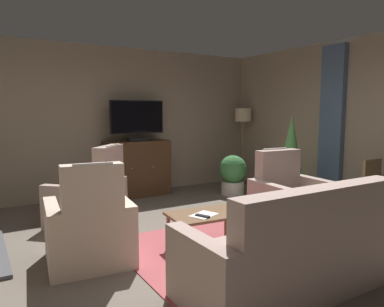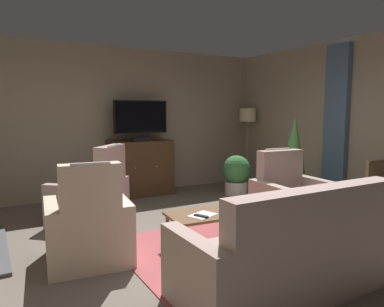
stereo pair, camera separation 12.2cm
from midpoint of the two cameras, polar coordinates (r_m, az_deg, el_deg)
name	(u,v)px [view 2 (the right image)]	position (r m, az deg, el deg)	size (l,w,h in m)	color
ground_plane	(211,249)	(4.41, 3.78, -14.77)	(6.51, 6.97, 0.04)	#665B51
wall_back	(120,122)	(7.03, -10.83, 4.91)	(6.51, 0.10, 2.76)	gray
wall_right_with_window	(377,125)	(6.28, 27.51, 4.05)	(0.10, 6.97, 2.76)	gray
curtain_panel_far	(336,115)	(6.57, 22.23, 5.61)	(0.10, 0.44, 2.32)	slate
rug_central	(229,248)	(4.38, 6.70, -14.58)	(2.36, 2.01, 0.01)	#9E474C
tv_cabinet	(141,169)	(6.88, -7.58, -2.48)	(1.19, 0.52, 1.04)	black
television	(141,119)	(6.75, -7.53, 5.32)	(1.02, 0.20, 0.74)	black
coffee_table	(206,217)	(4.23, 3.11, -10.01)	(0.93, 0.62, 0.43)	brown
tv_remote	(201,216)	(4.06, 2.32, -9.80)	(0.17, 0.05, 0.02)	black
folded_newspaper	(203,215)	(4.12, 2.54, -9.64)	(0.30, 0.22, 0.01)	silver
sofa_floral	(291,256)	(3.43, 16.38, -15.16)	(2.06, 0.86, 0.99)	#A3897F
armchair_by_fireplace	(89,230)	(4.01, -15.09, -11.58)	(0.93, 0.91, 1.11)	#C6B29E
armchair_in_far_corner	(93,199)	(5.38, -14.72, -6.95)	(1.25, 1.25, 1.13)	#A3897F
armchair_beside_cabinet	(293,203)	(5.21, 16.17, -7.52)	(1.00, 0.93, 1.06)	#A3897F
potted_plant_on_hearth_side	(294,158)	(6.03, 16.27, -0.69)	(0.45, 0.45, 1.52)	slate
potted_plant_leafy_by_curtain	(236,174)	(6.95, 7.48, -3.19)	(0.53, 0.53, 0.75)	beige
floor_lamp	(248,123)	(7.90, 9.16, 4.70)	(0.35, 0.35, 1.64)	#4C4233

